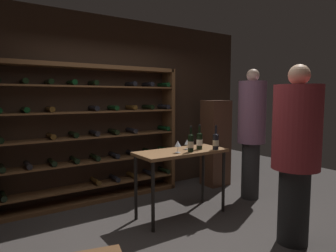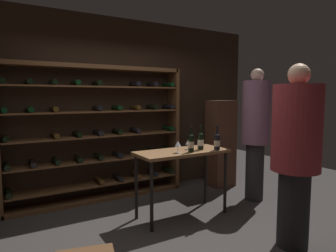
{
  "view_description": "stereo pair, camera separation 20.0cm",
  "coord_description": "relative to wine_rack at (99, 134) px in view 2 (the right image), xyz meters",
  "views": [
    {
      "loc": [
        -1.82,
        -2.79,
        1.61
      ],
      "look_at": [
        0.25,
        0.31,
        1.24
      ],
      "focal_mm": 31.82,
      "sensor_mm": 36.0,
      "label": 1
    },
    {
      "loc": [
        -1.65,
        -2.9,
        1.61
      ],
      "look_at": [
        0.25,
        0.31,
        1.24
      ],
      "focal_mm": 31.82,
      "sensor_mm": 36.0,
      "label": 2
    }
  ],
  "objects": [
    {
      "name": "person_guest_plum_blouse",
      "position": [
        1.32,
        -2.5,
        0.03
      ],
      "size": [
        0.5,
        0.5,
        1.95
      ],
      "rotation": [
        0.0,
        0.0,
        -1.3
      ],
      "color": "black",
      "rests_on": "ground"
    },
    {
      "name": "wine_glass_stemmed_right",
      "position": [
        0.87,
        -1.17,
        -0.05
      ],
      "size": [
        0.07,
        0.07,
        0.13
      ],
      "color": "silver",
      "rests_on": "tasting_table"
    },
    {
      "name": "wine_bottle_amber_reserve",
      "position": [
        0.79,
        -1.35,
        -0.02
      ],
      "size": [
        0.08,
        0.08,
        0.34
      ],
      "color": "black",
      "rests_on": "tasting_table"
    },
    {
      "name": "ground_plane",
      "position": [
        0.25,
        -1.56,
        -1.04
      ],
      "size": [
        9.54,
        9.54,
        0.0
      ],
      "primitive_type": "plane",
      "color": "#383330"
    },
    {
      "name": "wine_bottle_green_slim",
      "position": [
        1.18,
        -1.4,
        -0.03
      ],
      "size": [
        0.08,
        0.08,
        0.33
      ],
      "color": "black",
      "rests_on": "tasting_table"
    },
    {
      "name": "display_cabinet",
      "position": [
        2.12,
        -0.39,
        -0.27
      ],
      "size": [
        0.44,
        0.36,
        1.54
      ],
      "primitive_type": "cube",
      "color": "#4C2D1E",
      "rests_on": "ground"
    },
    {
      "name": "wine_bottle_red_label",
      "position": [
        1.01,
        -1.26,
        -0.02
      ],
      "size": [
        0.08,
        0.08,
        0.34
      ],
      "color": "black",
      "rests_on": "tasting_table"
    },
    {
      "name": "tasting_table",
      "position": [
        0.75,
        -1.2,
        -0.25
      ],
      "size": [
        1.24,
        0.54,
        0.89
      ],
      "color": "brown",
      "rests_on": "ground"
    },
    {
      "name": "person_host_in_suit",
      "position": [
        2.08,
        -1.24,
        0.09
      ],
      "size": [
        0.43,
        0.43,
        2.03
      ],
      "rotation": [
        0.0,
        0.0,
        -2.81
      ],
      "color": "#262626",
      "rests_on": "ground"
    },
    {
      "name": "wine_glass_stemmed_center",
      "position": [
        0.62,
        -1.3,
        -0.03
      ],
      "size": [
        0.08,
        0.08,
        0.16
      ],
      "color": "silver",
      "rests_on": "tasting_table"
    },
    {
      "name": "wine_rack",
      "position": [
        0.0,
        0.0,
        0.0
      ],
      "size": [
        2.77,
        0.32,
        2.08
      ],
      "color": "brown",
      "rests_on": "ground"
    },
    {
      "name": "back_wall",
      "position": [
        0.25,
        0.21,
        0.4
      ],
      "size": [
        5.54,
        0.1,
        2.87
      ],
      "primitive_type": "cube",
      "color": "#332319",
      "rests_on": "ground"
    }
  ]
}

